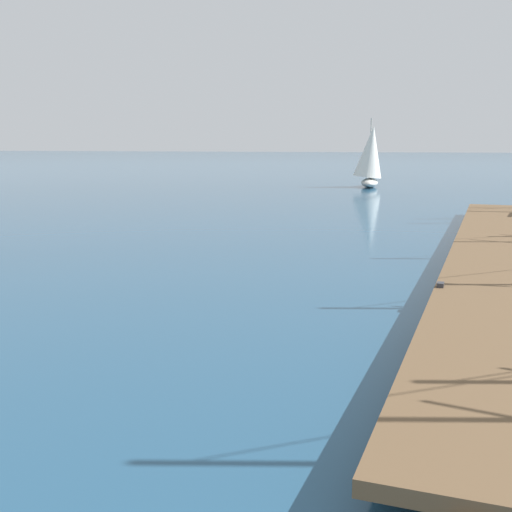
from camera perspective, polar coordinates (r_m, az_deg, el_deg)
The scene contains 2 objects.
floating_dock at distance 16.61m, azimuth 19.96°, elevation 0.31°, with size 3.97×24.00×0.53m.
distant_sailboat at distance 44.16m, azimuth 10.06°, elevation 8.62°, with size 2.37×3.84×4.56m.
Camera 1 is at (4.87, 0.64, 2.99)m, focal length 45.30 mm.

